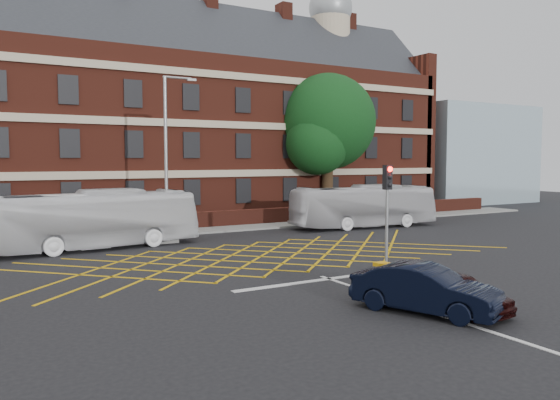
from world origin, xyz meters
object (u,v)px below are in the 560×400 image
bus_left (91,220)px  utility_cabinet (381,277)px  bus_right (364,206)px  car_navy (426,289)px  car_maroon (456,291)px  traffic_light_near (387,230)px  street_lamp (168,186)px  deciduous_tree (327,129)px

bus_left → utility_cabinet: 15.64m
bus_right → utility_cabinet: 17.72m
car_navy → utility_cabinet: (0.67, 2.74, -0.22)m
car_maroon → bus_left: bearing=109.8°
car_maroon → traffic_light_near: size_ratio=0.81×
traffic_light_near → street_lamp: street_lamp is taller
utility_cabinet → bus_right: bearing=53.1°
traffic_light_near → car_maroon: bearing=-108.4°
car_navy → street_lamp: bearing=73.6°
street_lamp → utility_cabinet: 14.82m
bus_left → car_navy: bearing=-165.2°
bus_right → utility_cabinet: bus_right is taller
car_navy → bus_left: bearing=86.8°
car_navy → traffic_light_near: traffic_light_near is taller
bus_right → car_maroon: bus_right is taller
bus_left → bus_right: 17.44m
bus_right → street_lamp: 13.47m
car_maroon → street_lamp: 17.79m
traffic_light_near → bus_right: bearing=54.6°
deciduous_tree → bus_right: bearing=-106.1°
deciduous_tree → street_lamp: (-15.46, -7.11, -3.86)m
car_navy → street_lamp: size_ratio=0.48×
car_maroon → bus_right: bearing=56.2°
bus_left → deciduous_tree: (19.54, 7.40, 5.45)m
bus_right → traffic_light_near: 14.91m
car_navy → traffic_light_near: bearing=37.6°
deciduous_tree → traffic_light_near: size_ratio=2.64×
bus_right → car_navy: 20.33m
car_maroon → utility_cabinet: bearing=92.9°
bus_right → deciduous_tree: (2.10, 7.29, 5.54)m
bus_right → deciduous_tree: 9.39m
car_navy → utility_cabinet: 2.83m
bus_left → car_maroon: (7.12, -17.06, -0.90)m
car_maroon → car_navy: bearing=161.2°
car_maroon → utility_cabinet: 3.03m
bus_right → car_navy: size_ratio=2.35×
bus_right → car_navy: (-11.29, -16.90, -0.70)m
street_lamp → car_maroon: bearing=-80.0°
car_navy → car_maroon: car_navy is taller
bus_left → deciduous_tree: size_ratio=0.95×
car_maroon → deciduous_tree: 28.16m
bus_right → car_navy: bearing=151.9°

